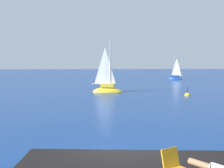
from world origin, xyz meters
TOP-DOWN VIEW (x-y plane):
  - ground_plane at (0.00, 0.00)m, footprint 160.00×160.00m
  - sailboat_near at (0.10, 21.20)m, footprint 3.46×1.68m
  - sailboat_far at (12.46, 39.00)m, footprint 2.51×1.81m
  - beach_chair at (0.91, -3.26)m, footprint 0.71×0.75m
  - marker_buoy at (8.05, 18.26)m, footprint 0.56×0.56m

SIDE VIEW (x-z plane):
  - ground_plane at x=0.00m, z-range 0.00..0.00m
  - marker_buoy at x=8.05m, z-range -0.56..0.57m
  - sailboat_far at x=12.46m, z-range -2.04..2.53m
  - sailboat_near at x=0.10m, z-range -2.81..3.49m
  - beach_chair at x=0.91m, z-range 0.99..1.78m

